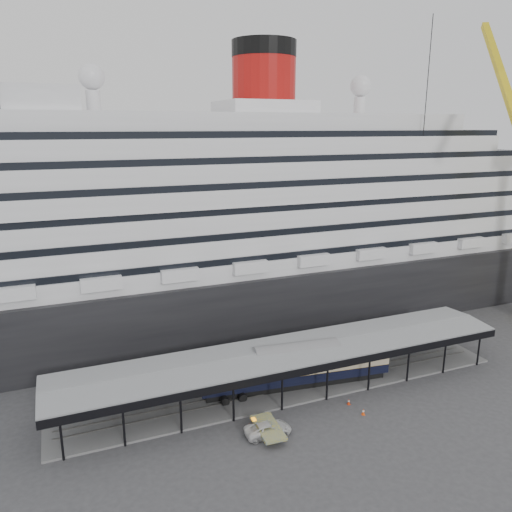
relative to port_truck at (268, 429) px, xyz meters
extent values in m
plane|color=#37373A|center=(6.23, 2.85, -0.68)|extent=(200.00, 200.00, 0.00)
cube|color=black|center=(6.23, 34.85, 4.32)|extent=(130.00, 30.00, 10.00)
cylinder|color=#A6100D|center=(14.23, 34.85, 36.72)|extent=(10.00, 10.00, 9.00)
cylinder|color=black|center=(14.23, 34.85, 41.97)|extent=(10.10, 10.10, 2.50)
sphere|color=silver|center=(-11.77, 34.85, 37.02)|extent=(3.60, 3.60, 3.60)
sphere|color=silver|center=(32.23, 34.85, 37.02)|extent=(3.60, 3.60, 3.60)
cube|color=slate|center=(6.23, 7.85, -0.56)|extent=(56.00, 8.00, 0.24)
cube|color=slate|center=(6.23, 7.13, -0.40)|extent=(54.00, 0.08, 0.10)
cube|color=slate|center=(6.23, 8.57, -0.40)|extent=(54.00, 0.08, 0.10)
cube|color=black|center=(6.23, 3.35, 3.77)|extent=(56.00, 0.18, 0.90)
cube|color=black|center=(6.23, 12.35, 3.77)|extent=(56.00, 0.18, 0.90)
cube|color=slate|center=(6.23, 7.85, 4.50)|extent=(56.00, 9.00, 0.24)
cylinder|color=black|center=(-22.98, 24.60, 22.92)|extent=(0.12, 0.12, 47.21)
cube|color=gold|center=(45.36, 17.97, 38.52)|extent=(11.42, 18.78, 16.80)
cylinder|color=black|center=(36.49, 23.09, 22.92)|extent=(0.12, 0.12, 47.21)
imported|color=silver|center=(0.00, 0.00, 0.00)|extent=(5.03, 2.51, 1.37)
cube|color=black|center=(7.13, 7.85, -0.07)|extent=(22.74, 5.20, 0.75)
cube|color=black|center=(7.13, 7.85, 0.90)|extent=(23.86, 5.75, 1.18)
cube|color=beige|center=(7.13, 7.85, 2.19)|extent=(23.86, 5.79, 1.40)
cube|color=black|center=(7.13, 7.85, 3.11)|extent=(23.86, 5.75, 0.43)
cube|color=#EC420D|center=(-1.50, 1.59, -0.67)|extent=(0.51, 0.51, 0.03)
cone|color=#EC420D|center=(-1.50, 1.59, -0.29)|extent=(0.43, 0.43, 0.75)
cylinder|color=white|center=(-1.50, 1.59, -0.21)|extent=(0.24, 0.24, 0.15)
cube|color=#F34C0D|center=(11.30, -0.56, -0.67)|extent=(0.47, 0.47, 0.03)
cone|color=#F34C0D|center=(11.30, -0.56, -0.31)|extent=(0.40, 0.40, 0.70)
cylinder|color=white|center=(11.30, -0.56, -0.25)|extent=(0.22, 0.22, 0.14)
cube|color=red|center=(10.96, 1.87, -0.67)|extent=(0.35, 0.35, 0.03)
cone|color=red|center=(10.96, 1.87, -0.33)|extent=(0.30, 0.30, 0.67)
cylinder|color=white|center=(10.96, 1.87, -0.27)|extent=(0.21, 0.21, 0.13)
camera|label=1|loc=(-18.31, -41.51, 30.38)|focal=35.00mm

